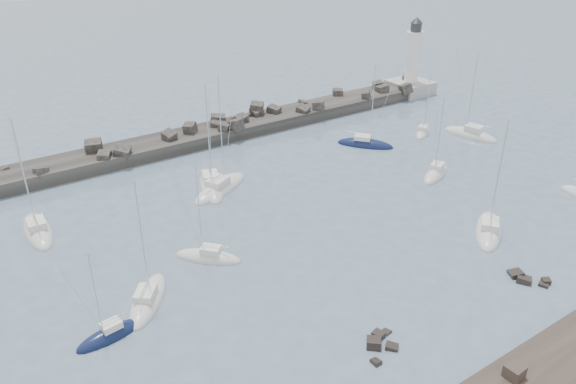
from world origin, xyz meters
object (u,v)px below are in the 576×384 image
at_px(sailboat_8, 365,145).
at_px(sailboat_9, 436,174).
at_px(sailboat_3, 148,301).
at_px(sailboat_6, 211,187).
at_px(sailboat_12, 423,133).
at_px(sailboat_1, 38,231).
at_px(sailboat_4, 220,189).
at_px(sailboat_5, 208,258).
at_px(lighthouse, 411,77).
at_px(sailboat_2, 110,336).
at_px(sailboat_10, 470,135).
at_px(sailboat_7, 488,231).

xyz_separation_m(sailboat_8, sailboat_9, (0.95, -12.89, 0.01)).
bearing_deg(sailboat_3, sailboat_6, 48.42).
bearing_deg(sailboat_3, sailboat_12, 16.78).
bearing_deg(sailboat_8, sailboat_1, 178.43).
bearing_deg(sailboat_4, sailboat_5, -122.67).
distance_m(sailboat_1, sailboat_12, 56.31).
distance_m(sailboat_1, sailboat_5, 19.72).
height_order(lighthouse, sailboat_3, lighthouse).
relative_size(sailboat_4, sailboat_6, 1.05).
xyz_separation_m(sailboat_5, sailboat_12, (43.29, 12.21, 0.00)).
xyz_separation_m(sailboat_2, sailboat_8, (44.65, 19.35, -0.00)).
xyz_separation_m(sailboat_9, sailboat_10, (14.86, 6.64, 0.01)).
height_order(sailboat_2, sailboat_4, sailboat_4).
bearing_deg(sailboat_1, sailboat_4, -5.33).
relative_size(sailboat_2, sailboat_6, 0.63).
bearing_deg(lighthouse, sailboat_8, -148.29).
bearing_deg(sailboat_8, sailboat_3, -157.43).
relative_size(lighthouse, sailboat_8, 1.12).
bearing_deg(sailboat_8, sailboat_12, -7.59).
bearing_deg(sailboat_12, sailboat_4, 178.89).
xyz_separation_m(sailboat_1, sailboat_3, (5.35, -18.00, -0.01)).
distance_m(sailboat_4, sailboat_6, 1.28).
bearing_deg(sailboat_7, sailboat_3, 164.97).
xyz_separation_m(sailboat_4, sailboat_6, (-0.70, 1.07, 0.01)).
relative_size(sailboat_6, sailboat_7, 1.07).
bearing_deg(sailboat_10, sailboat_6, 170.85).
relative_size(sailboat_2, sailboat_10, 0.67).
bearing_deg(sailboat_6, lighthouse, 16.46).
bearing_deg(sailboat_1, sailboat_10, -6.96).
bearing_deg(sailboat_12, sailboat_2, -162.01).
xyz_separation_m(sailboat_4, sailboat_10, (40.24, -5.52, 0.02)).
distance_m(sailboat_4, sailboat_9, 28.15).
distance_m(sailboat_3, sailboat_5, 8.23).
distance_m(sailboat_3, sailboat_9, 41.44).
xyz_separation_m(sailboat_3, sailboat_12, (50.90, 15.34, -0.00)).
bearing_deg(sailboat_5, sailboat_10, 8.64).
height_order(sailboat_5, sailboat_7, sailboat_7).
height_order(lighthouse, sailboat_9, lighthouse).
height_order(sailboat_9, sailboat_10, sailboat_10).
bearing_deg(sailboat_8, sailboat_10, -21.58).
height_order(lighthouse, sailboat_12, lighthouse).
distance_m(sailboat_3, sailboat_12, 53.16).
xyz_separation_m(sailboat_7, sailboat_12, (15.88, 24.75, -0.01)).
relative_size(sailboat_1, sailboat_12, 1.47).
bearing_deg(sailboat_4, sailboat_9, -25.59).
distance_m(sailboat_2, sailboat_9, 46.06).
bearing_deg(sailboat_5, sailboat_2, -154.39).
xyz_separation_m(sailboat_2, sailboat_6, (19.52, 19.69, 0.02)).
bearing_deg(sailboat_1, sailboat_7, -34.17).
xyz_separation_m(sailboat_8, sailboat_10, (15.81, -6.25, 0.02)).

